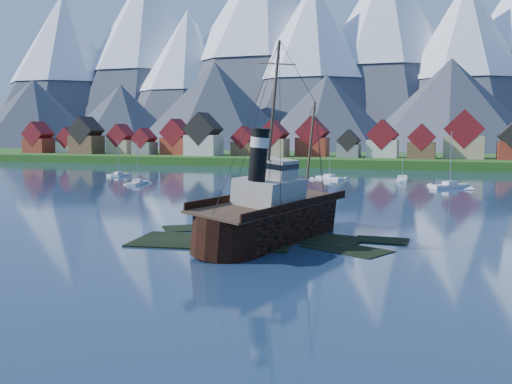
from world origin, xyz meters
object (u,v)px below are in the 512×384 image
(tugboat_wreck, at_px, (276,213))
(sailboat_c, at_px, (329,178))
(sailboat_a, at_px, (138,183))
(sailboat_b, at_px, (119,175))
(sailboat_d, at_px, (450,187))
(sailboat_e, at_px, (402,180))

(tugboat_wreck, height_order, sailboat_c, tugboat_wreck)
(sailboat_a, bearing_deg, sailboat_b, 121.97)
(sailboat_d, relative_size, sailboat_e, 1.12)
(sailboat_a, relative_size, sailboat_c, 0.94)
(sailboat_d, bearing_deg, sailboat_a, -121.65)
(sailboat_a, xyz_separation_m, sailboat_e, (58.75, 30.30, 0.02))
(sailboat_b, height_order, sailboat_d, sailboat_d)
(sailboat_a, height_order, sailboat_b, sailboat_b)
(sailboat_e, bearing_deg, sailboat_d, -55.32)
(sailboat_a, xyz_separation_m, sailboat_b, (-18.28, 20.51, 0.02))
(sailboat_a, relative_size, sailboat_e, 0.89)
(tugboat_wreck, relative_size, sailboat_a, 2.82)
(sailboat_c, distance_m, sailboat_d, 33.36)
(tugboat_wreck, bearing_deg, sailboat_a, 144.68)
(tugboat_wreck, height_order, sailboat_b, tugboat_wreck)
(sailboat_b, distance_m, sailboat_d, 88.75)
(sailboat_d, xyz_separation_m, sailboat_e, (-11.54, 15.49, -0.04))
(tugboat_wreck, distance_m, sailboat_b, 102.72)
(sailboat_c, relative_size, sailboat_d, 0.85)
(sailboat_b, distance_m, sailboat_c, 59.09)
(sailboat_e, bearing_deg, sailboat_b, -174.77)
(sailboat_a, bearing_deg, tugboat_wreck, -56.88)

